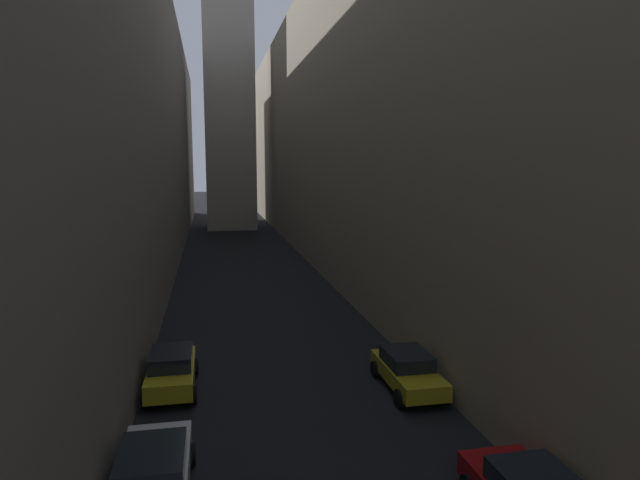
{
  "coord_description": "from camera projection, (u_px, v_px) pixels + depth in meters",
  "views": [
    {
      "loc": [
        -2.8,
        5.15,
        8.51
      ],
      "look_at": [
        0.0,
        19.06,
        6.54
      ],
      "focal_mm": 30.77,
      "sensor_mm": 36.0,
      "label": 1
    }
  ],
  "objects": [
    {
      "name": "ground_plane",
      "position": [
        248.0,
        273.0,
        43.32
      ],
      "size": [
        264.0,
        264.0,
        0.0
      ],
      "primitive_type": "plane",
      "color": "black"
    },
    {
      "name": "building_block_left",
      "position": [
        82.0,
        126.0,
        41.34
      ],
      "size": [
        13.3,
        108.0,
        22.68
      ],
      "primitive_type": "cube",
      "color": "slate",
      "rests_on": "ground"
    },
    {
      "name": "building_block_right",
      "position": [
        404.0,
        123.0,
        46.25
      ],
      "size": [
        15.89,
        108.0,
        23.91
      ],
      "primitive_type": "cube",
      "color": "gray",
      "rests_on": "ground"
    },
    {
      "name": "parked_car_left_third",
      "position": [
        153.0,
        473.0,
        13.83
      ],
      "size": [
        2.0,
        4.54,
        1.46
      ],
      "rotation": [
        0.0,
        0.0,
        1.57
      ],
      "color": "#B7B7BC",
      "rests_on": "ground"
    },
    {
      "name": "parked_car_left_far",
      "position": [
        171.0,
        370.0,
        20.73
      ],
      "size": [
        1.9,
        4.14,
        1.54
      ],
      "rotation": [
        0.0,
        0.0,
        1.57
      ],
      "color": "#A59919",
      "rests_on": "ground"
    },
    {
      "name": "parked_car_right_far",
      "position": [
        408.0,
        370.0,
        20.81
      ],
      "size": [
        1.91,
        4.23,
        1.45
      ],
      "rotation": [
        0.0,
        0.0,
        1.57
      ],
      "color": "#A59919",
      "rests_on": "ground"
    }
  ]
}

